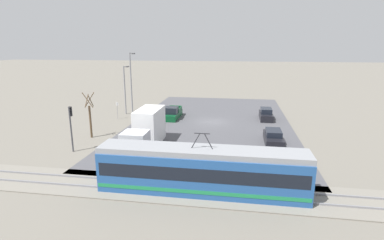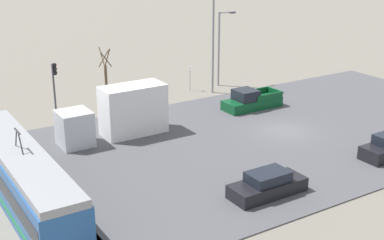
{
  "view_description": "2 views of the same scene",
  "coord_description": "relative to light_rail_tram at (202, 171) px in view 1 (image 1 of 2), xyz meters",
  "views": [
    {
      "loc": [
        -3.66,
        40.23,
        10.49
      ],
      "look_at": [
        1.14,
        10.0,
        2.78
      ],
      "focal_mm": 28.0,
      "sensor_mm": 36.0,
      "label": 1
    },
    {
      "loc": [
        -29.06,
        26.68,
        14.59
      ],
      "look_at": [
        0.14,
        8.4,
        2.49
      ],
      "focal_mm": 50.0,
      "sensor_mm": 36.0,
      "label": 2
    }
  ],
  "objects": [
    {
      "name": "street_lamp_mid_block",
      "position": [
        14.91,
        -23.79,
        2.62
      ],
      "size": [
        0.36,
        1.95,
        7.37
      ],
      "color": "gray",
      "rests_on": "ground"
    },
    {
      "name": "pickup_truck",
      "position": [
        7.1,
        -21.65,
        -0.94
      ],
      "size": [
        2.07,
        5.3,
        1.76
      ],
      "color": "#0C4723",
      "rests_on": "ground"
    },
    {
      "name": "road_surface",
      "position": [
        1.22,
        -20.37,
        -1.64
      ],
      "size": [
        21.23,
        38.34,
        0.08
      ],
      "color": "#4C4C51",
      "rests_on": "ground"
    },
    {
      "name": "traffic_light_pole",
      "position": [
        13.93,
        -6.56,
        1.33
      ],
      "size": [
        0.28,
        0.47,
        4.6
      ],
      "color": "#47474C",
      "rests_on": "ground"
    },
    {
      "name": "rail_bed",
      "position": [
        1.22,
        0.0,
        -1.64
      ],
      "size": [
        72.7,
        4.4,
        0.22
      ],
      "color": "gray",
      "rests_on": "ground"
    },
    {
      "name": "street_lamp_near_crossing",
      "position": [
        13.13,
        -21.85,
        3.67
      ],
      "size": [
        0.36,
        1.95,
        9.42
      ],
      "color": "gray",
      "rests_on": "ground"
    },
    {
      "name": "sedan_car_1",
      "position": [
        -6.33,
        -12.37,
        -1.01
      ],
      "size": [
        1.86,
        4.72,
        1.44
      ],
      "color": "black",
      "rests_on": "ground"
    },
    {
      "name": "light_rail_tram",
      "position": [
        0.0,
        0.0,
        0.0
      ],
      "size": [
        14.98,
        2.58,
        4.44
      ],
      "color": "#235193",
      "rests_on": "ground"
    },
    {
      "name": "ground_plane",
      "position": [
        1.22,
        -20.37,
        -1.68
      ],
      "size": [
        320.0,
        320.0,
        0.0
      ],
      "primitive_type": "plane",
      "color": "slate"
    },
    {
      "name": "street_tree",
      "position": [
        14.36,
        -11.26,
        0.74
      ],
      "size": [
        1.25,
        1.04,
        5.32
      ],
      "color": "brown",
      "rests_on": "ground"
    },
    {
      "name": "sedan_car_0",
      "position": [
        -6.38,
        -23.14,
        -0.94
      ],
      "size": [
        1.75,
        4.51,
        1.61
      ],
      "rotation": [
        0.0,
        0.0,
        3.14
      ],
      "color": "black",
      "rests_on": "ground"
    },
    {
      "name": "box_truck",
      "position": [
        6.99,
        -9.12,
        0.14
      ],
      "size": [
        2.35,
        8.21,
        3.77
      ],
      "color": "silver",
      "rests_on": "ground"
    },
    {
      "name": "no_parking_sign",
      "position": [
        14.85,
        -20.2,
        -0.2
      ],
      "size": [
        0.32,
        0.08,
        2.46
      ],
      "color": "gray",
      "rests_on": "ground"
    }
  ]
}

